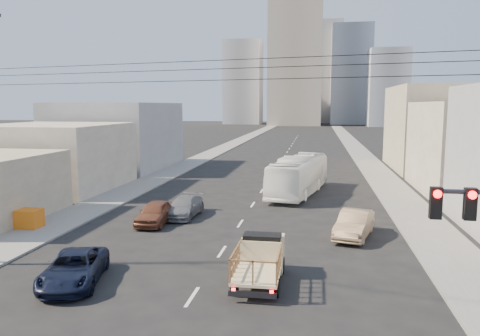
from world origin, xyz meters
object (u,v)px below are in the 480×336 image
(sedan_brown, at_px, (155,213))
(sedan_tan, at_px, (354,224))
(navy_pickup, at_px, (74,268))
(city_bus, at_px, (299,175))
(crate_stack, at_px, (26,218))
(sedan_grey, at_px, (184,207))
(flatbed_pickup, at_px, (260,257))

(sedan_brown, height_order, sedan_tan, sedan_tan)
(navy_pickup, distance_m, sedan_tan, 15.69)
(city_bus, relative_size, crate_stack, 6.60)
(sedan_brown, height_order, crate_stack, sedan_brown)
(city_bus, relative_size, sedan_grey, 2.55)
(navy_pickup, xyz_separation_m, city_bus, (8.80, 22.55, 0.98))
(sedan_brown, distance_m, crate_stack, 7.94)
(navy_pickup, xyz_separation_m, sedan_tan, (12.57, 9.39, 0.10))
(navy_pickup, distance_m, sedan_grey, 12.82)
(navy_pickup, distance_m, crate_stack, 10.92)
(flatbed_pickup, bearing_deg, sedan_brown, 131.92)
(sedan_brown, xyz_separation_m, crate_stack, (-7.52, -2.55, -0.05))
(crate_stack, bearing_deg, sedan_grey, 28.86)
(sedan_tan, bearing_deg, flatbed_pickup, -105.82)
(sedan_brown, relative_size, sedan_tan, 0.92)
(navy_pickup, relative_size, sedan_tan, 1.03)
(city_bus, xyz_separation_m, sedan_tan, (3.78, -13.17, -0.88))
(city_bus, bearing_deg, flatbed_pickup, -81.04)
(flatbed_pickup, distance_m, sedan_brown, 11.95)
(sedan_tan, distance_m, crate_stack, 20.18)
(navy_pickup, xyz_separation_m, sedan_brown, (-0.03, 10.44, 0.06))
(sedan_grey, bearing_deg, navy_pickup, -93.50)
(flatbed_pickup, relative_size, sedan_brown, 1.01)
(sedan_brown, xyz_separation_m, sedan_grey, (1.30, 2.31, -0.07))
(sedan_tan, bearing_deg, navy_pickup, -128.55)
(city_bus, bearing_deg, sedan_grey, -116.26)
(sedan_tan, distance_m, sedan_grey, 11.79)
(sedan_tan, xyz_separation_m, crate_stack, (-20.13, -1.49, -0.09))
(flatbed_pickup, relative_size, sedan_tan, 0.93)
(crate_stack, bearing_deg, navy_pickup, -46.26)
(flatbed_pickup, distance_m, sedan_tan, 9.10)
(sedan_tan, bearing_deg, city_bus, 120.71)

